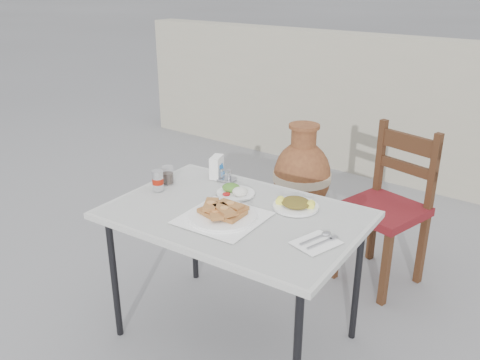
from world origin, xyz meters
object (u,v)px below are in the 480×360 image
Objects in this scene: napkin_holder at (217,167)px; condiment_caddy at (227,177)px; cafe_table at (235,221)px; pide_plate at (223,212)px; salad_rice_plate at (235,191)px; salad_chopped_plate at (296,204)px; cola_glass at (168,176)px; chair at (387,205)px; soda_can at (158,180)px; terracotta_urn at (302,177)px.

napkin_holder is 1.19× the size of condiment_caddy.
pide_plate reaches higher than cafe_table.
salad_rice_plate is 0.31m from salad_chopped_plate.
cafe_table is 0.49m from cola_glass.
salad_rice_plate is at bearing -107.78° from chair.
salad_chopped_plate is at bearing 20.36° from soda_can.
napkin_holder reaches higher than terracotta_urn.
soda_can is 1.39m from terracotta_urn.
napkin_holder is at bearing 55.10° from cola_glass.
pide_plate is 0.43m from condiment_caddy.
chair reaches higher than cola_glass.
chair is (0.82, 0.88, -0.25)m from cola_glass.
salad_chopped_plate is at bearing -27.84° from napkin_holder.
pide_plate reaches higher than salad_chopped_plate.
salad_chopped_plate is 2.38× the size of cola_glass.
condiment_caddy is at bearing 134.79° from cafe_table.
condiment_caddy is (-0.45, 0.06, 0.00)m from salad_chopped_plate.
soda_can reaches higher than cafe_table.
salad_chopped_plate is 1.31m from terracotta_urn.
chair reaches higher than soda_can.
salad_rice_plate is at bearing -75.13° from terracotta_urn.
cola_glass reaches higher than cafe_table.
condiment_caddy is (-0.26, 0.35, -0.01)m from pide_plate.
salad_chopped_plate is 0.23× the size of chair.
chair is 0.86m from terracotta_urn.
chair is (0.35, 0.93, -0.17)m from cafe_table.
chair reaches higher than salad_rice_plate.
soda_can is at bearing -175.25° from cafe_table.
napkin_holder is at bearing 141.14° from cafe_table.
salad_rice_plate is 1.92× the size of condiment_caddy.
napkin_holder is at bearing -122.44° from chair.
napkin_holder reaches higher than soda_can.
soda_can is 0.36m from condiment_caddy.
chair is (0.68, 0.67, -0.27)m from napkin_holder.
chair reaches higher than cafe_table.
salad_rice_plate reaches higher than terracotta_urn.
cola_glass is at bearing 173.28° from cafe_table.
napkin_holder reaches higher than cola_glass.
salad_chopped_plate is 2.17× the size of condiment_caddy.
salad_chopped_plate is (0.31, 0.05, 0.00)m from salad_rice_plate.
chair is at bearing 46.77° from cola_glass.
salad_rice_plate is 0.38m from soda_can.
cafe_table is at bearing 89.34° from pide_plate.
pide_plate is at bearing -90.66° from cafe_table.
salad_rice_plate is 0.26× the size of terracotta_urn.
condiment_caddy is (0.07, -0.00, -0.04)m from napkin_holder.
soda_can reaches higher than salad_rice_plate.
salad_rice_plate is 1.24m from terracotta_urn.
cafe_table is 1.30× the size of chair.
pide_plate is (-0.00, -0.08, 0.08)m from cafe_table.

